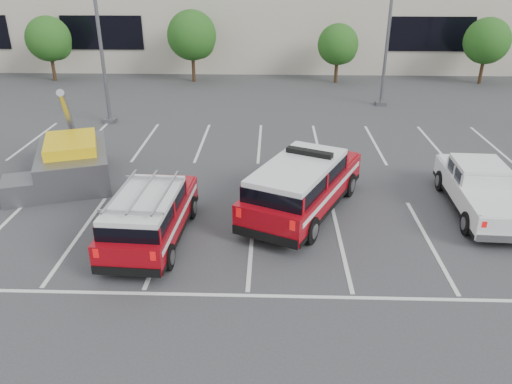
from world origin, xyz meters
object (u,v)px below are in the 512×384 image
tree_mid_right (339,46)px  light_pole_left (97,19)px  fire_chief_suv (302,189)px  tree_left (50,40)px  tree_right (488,42)px  ladder_suv (150,219)px  convention_building (269,1)px  tree_mid_left (193,37)px  white_pickup (479,194)px  utility_rig (70,163)px  light_pole_mid (390,13)px

tree_mid_right → light_pole_left: light_pole_left is taller
fire_chief_suv → tree_mid_right: bearing=105.5°
tree_left → fire_chief_suv: 26.13m
tree_right → ladder_suv: size_ratio=0.90×
convention_building → light_pole_left: size_ratio=5.86×
tree_mid_left → tree_right: tree_mid_left is taller
tree_mid_right → convention_building: bearing=116.6°
white_pickup → utility_rig: bearing=175.1°
light_pole_left → utility_rig: size_ratio=2.01×
tree_right → fire_chief_suv: bearing=-123.8°
light_pole_mid → utility_rig: size_ratio=2.01×
tree_right → white_pickup: 21.31m
tree_mid_left → fire_chief_suv: bearing=-72.1°
light_pole_left → light_pole_mid: size_ratio=1.00×
tree_mid_left → white_pickup: 23.58m
convention_building → light_pole_left: convention_building is taller
light_pole_mid → white_pickup: size_ratio=1.93×
ladder_suv → tree_left: bearing=121.4°
light_pole_mid → utility_rig: (-14.17, -11.72, -4.44)m
tree_mid_right → white_pickup: 20.09m
tree_left → tree_right: 30.00m
tree_left → tree_mid_left: tree_mid_left is taller
tree_mid_right → ladder_suv: (-8.13, -22.25, -1.75)m
white_pickup → ladder_suv: size_ratio=1.08×
white_pickup → utility_rig: (-14.77, 2.07, 0.11)m
convention_building → tree_mid_right: convention_building is taller
tree_mid_left → ladder_suv: tree_mid_left is taller
tree_left → light_pole_left: 12.43m
tree_left → fire_chief_suv: size_ratio=0.71×
convention_building → ladder_suv: (-3.22, -32.07, -3.96)m
tree_mid_left → tree_right: bearing=-0.0°
tree_left → ladder_suv: tree_left is taller
ladder_suv → utility_rig: bearing=136.0°
tree_mid_right → ladder_suv: bearing=-110.1°
tree_mid_right → fire_chief_suv: size_ratio=0.64×
light_pole_left → white_pickup: (15.61, -9.80, -4.55)m
fire_chief_suv → utility_rig: utility_rig is taller
convention_building → tree_left: 18.11m
convention_building → tree_left: size_ratio=13.58×
fire_chief_suv → convention_building: bearing=118.0°
tree_left → white_pickup: 30.09m
white_pickup → ladder_suv: 10.92m
tree_left → light_pole_left: size_ratio=0.43×
fire_chief_suv → utility_rig: 9.10m
tree_mid_right → white_pickup: tree_mid_right is taller
white_pickup → fire_chief_suv: bearing=-173.9°
light_pole_mid → ladder_suv: 19.57m
tree_mid_right → light_pole_mid: size_ratio=0.39×
tree_mid_right → light_pole_left: (-13.09, -10.05, 2.68)m
light_pole_mid → ladder_suv: size_ratio=2.09×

